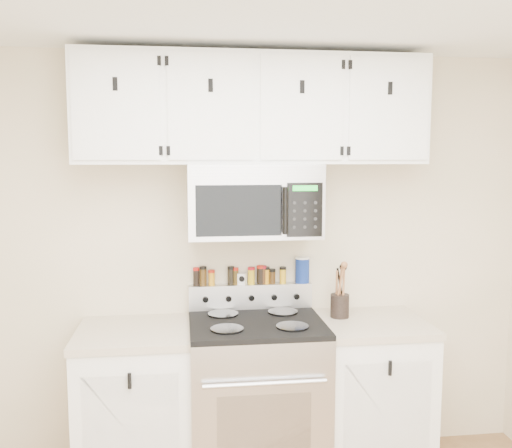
{
  "coord_description": "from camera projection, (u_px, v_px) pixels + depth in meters",
  "views": [
    {
      "loc": [
        -0.41,
        -1.71,
        1.88
      ],
      "look_at": [
        0.0,
        1.45,
        1.5
      ],
      "focal_mm": 40.0,
      "sensor_mm": 36.0,
      "label": 1
    }
  ],
  "objects": [
    {
      "name": "back_wall",
      "position": [
        250.0,
        259.0,
        3.53
      ],
      "size": [
        3.5,
        0.01,
        2.5
      ],
      "primitive_type": "cube",
      "color": "#BAB08B",
      "rests_on": "floor"
    },
    {
      "name": "range",
      "position": [
        256.0,
        398.0,
        3.31
      ],
      "size": [
        0.76,
        0.65,
        1.1
      ],
      "color": "#B7B7BA",
      "rests_on": "floor"
    },
    {
      "name": "base_cabinet_left",
      "position": [
        136.0,
        407.0,
        3.25
      ],
      "size": [
        0.64,
        0.62,
        0.92
      ],
      "color": "white",
      "rests_on": "floor"
    },
    {
      "name": "base_cabinet_right",
      "position": [
        370.0,
        394.0,
        3.42
      ],
      "size": [
        0.64,
        0.62,
        0.92
      ],
      "color": "white",
      "rests_on": "floor"
    },
    {
      "name": "microwave",
      "position": [
        254.0,
        200.0,
        3.3
      ],
      "size": [
        0.76,
        0.44,
        0.42
      ],
      "color": "#9E9EA3",
      "rests_on": "back_wall"
    },
    {
      "name": "upper_cabinets",
      "position": [
        253.0,
        110.0,
        3.26
      ],
      "size": [
        2.0,
        0.35,
        0.62
      ],
      "color": "white",
      "rests_on": "back_wall"
    },
    {
      "name": "utensil_crock",
      "position": [
        340.0,
        304.0,
        3.42
      ],
      "size": [
        0.11,
        0.11,
        0.33
      ],
      "color": "black",
      "rests_on": "base_cabinet_right"
    },
    {
      "name": "kitchen_timer",
      "position": [
        241.0,
        279.0,
        3.5
      ],
      "size": [
        0.08,
        0.07,
        0.07
      ],
      "primitive_type": "cube",
      "rotation": [
        0.0,
        0.0,
        -0.44
      ],
      "color": "white",
      "rests_on": "range"
    },
    {
      "name": "salt_canister",
      "position": [
        302.0,
        270.0,
        3.55
      ],
      "size": [
        0.09,
        0.09,
        0.16
      ],
      "color": "navy",
      "rests_on": "range"
    },
    {
      "name": "spice_jar_0",
      "position": [
        196.0,
        277.0,
        3.47
      ],
      "size": [
        0.04,
        0.04,
        0.11
      ],
      "color": "black",
      "rests_on": "range"
    },
    {
      "name": "spice_jar_1",
      "position": [
        203.0,
        276.0,
        3.47
      ],
      "size": [
        0.04,
        0.04,
        0.12
      ],
      "color": "#442E10",
      "rests_on": "range"
    },
    {
      "name": "spice_jar_2",
      "position": [
        212.0,
        277.0,
        3.48
      ],
      "size": [
        0.04,
        0.04,
        0.1
      ],
      "color": "#C68717",
      "rests_on": "range"
    },
    {
      "name": "spice_jar_3",
      "position": [
        231.0,
        275.0,
        3.49
      ],
      "size": [
        0.04,
        0.04,
        0.11
      ],
      "color": "black",
      "rests_on": "range"
    },
    {
      "name": "spice_jar_4",
      "position": [
        236.0,
        276.0,
        3.5
      ],
      "size": [
        0.04,
        0.04,
        0.11
      ],
      "color": "#412F0F",
      "rests_on": "range"
    },
    {
      "name": "spice_jar_5",
      "position": [
        251.0,
        276.0,
        3.51
      ],
      "size": [
        0.04,
        0.04,
        0.11
      ],
      "color": "gold",
      "rests_on": "range"
    },
    {
      "name": "spice_jar_6",
      "position": [
        261.0,
        275.0,
        3.52
      ],
      "size": [
        0.05,
        0.05,
        0.11
      ],
      "color": "black",
      "rests_on": "range"
    },
    {
      "name": "spice_jar_7",
      "position": [
        263.0,
        275.0,
        3.52
      ],
      "size": [
        0.04,
        0.04,
        0.11
      ],
      "color": "#41250F",
      "rests_on": "range"
    },
    {
      "name": "spice_jar_8",
      "position": [
        266.0,
        275.0,
        3.52
      ],
      "size": [
        0.04,
        0.04,
        0.11
      ],
      "color": "#C07F16",
      "rests_on": "range"
    },
    {
      "name": "spice_jar_9",
      "position": [
        272.0,
        276.0,
        3.53
      ],
      "size": [
        0.04,
        0.04,
        0.09
      ],
      "color": "#3B250E",
      "rests_on": "range"
    },
    {
      "name": "spice_jar_10",
      "position": [
        283.0,
        275.0,
        3.53
      ],
      "size": [
        0.04,
        0.04,
        0.1
      ],
      "color": "gold",
      "rests_on": "range"
    }
  ]
}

